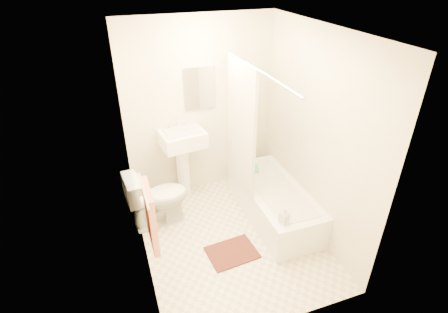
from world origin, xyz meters
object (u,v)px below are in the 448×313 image
object	(u,v)px
bath_mat	(232,252)
soap_bottle	(284,216)
sink	(183,161)
bathtub	(273,202)
toilet	(158,198)

from	to	relation	value
bath_mat	soap_bottle	distance (m)	0.76
sink	bathtub	world-z (taller)	sink
sink	bath_mat	bearing A→B (deg)	-87.73
toilet	sink	xyz separation A→B (m)	(0.45, 0.47, 0.18)
bathtub	toilet	bearing A→B (deg)	165.18
toilet	soap_bottle	world-z (taller)	toilet
sink	toilet	bearing A→B (deg)	-141.22
bath_mat	soap_bottle	world-z (taller)	soap_bottle
bathtub	bath_mat	size ratio (longest dim) A/B	2.81
sink	bath_mat	xyz separation A→B (m)	(0.22, -1.30, -0.54)
bath_mat	bathtub	bearing A→B (deg)	31.67
toilet	soap_bottle	bearing A→B (deg)	-135.13
bath_mat	soap_bottle	xyz separation A→B (m)	(0.53, -0.17, 0.52)
sink	bathtub	xyz separation A→B (m)	(0.96, -0.84, -0.33)
bath_mat	toilet	bearing A→B (deg)	129.08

